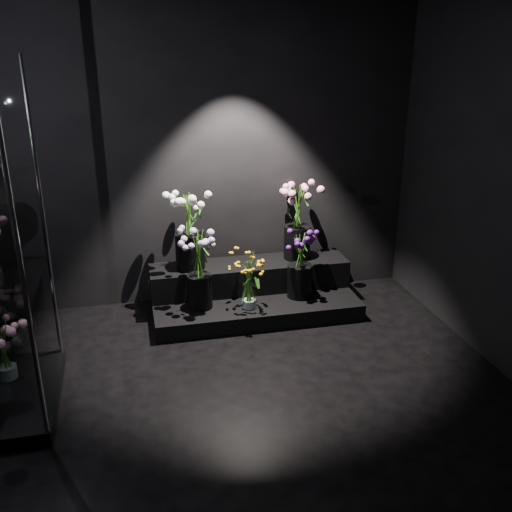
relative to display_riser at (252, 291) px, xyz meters
name	(u,v)px	position (x,y,z in m)	size (l,w,h in m)	color
floor	(254,412)	(-0.35, -1.62, -0.18)	(4.00, 4.00, 0.00)	black
wall_back	(207,158)	(-0.35, 0.38, 1.22)	(4.00, 4.00, 0.00)	black
wall_front	(404,421)	(-0.35, -3.62, 1.22)	(4.00, 4.00, 0.00)	black
display_riser	(252,291)	(0.00, 0.00, 0.00)	(1.90, 0.85, 0.42)	black
bouquet_orange_bells	(249,280)	(-0.10, -0.31, 0.26)	(0.36, 0.36, 0.53)	white
bouquet_lilac	(199,263)	(-0.53, -0.20, 0.41)	(0.43, 0.43, 0.72)	black
bouquet_purple	(300,263)	(0.42, -0.18, 0.33)	(0.38, 0.38, 0.62)	black
bouquet_cream_roses	(189,226)	(-0.56, 0.11, 0.66)	(0.45, 0.45, 0.72)	black
bouquet_pink_roses	(298,217)	(0.48, 0.14, 0.67)	(0.37, 0.37, 0.75)	black
bouquet_case_base_pink	(4,349)	(-2.05, -0.96, 0.18)	(0.41, 0.41, 0.45)	white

